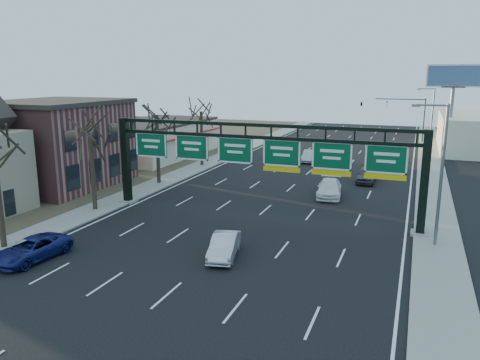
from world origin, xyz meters
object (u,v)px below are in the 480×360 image
at_px(sign_gantry, 260,158).
at_px(car_white_wagon, 329,188).
at_px(car_silver_sedan, 224,246).
at_px(car_blue_suv, 32,249).

relative_size(sign_gantry, car_white_wagon, 4.83).
distance_m(sign_gantry, car_white_wagon, 9.81).
bearing_deg(car_silver_sedan, car_blue_suv, -169.52).
height_order(car_silver_sedan, car_white_wagon, car_white_wagon).
bearing_deg(car_blue_suv, sign_gantry, 57.95).
height_order(sign_gantry, car_blue_suv, sign_gantry).
relative_size(car_blue_suv, car_silver_sedan, 1.15).
bearing_deg(sign_gantry, car_silver_sedan, -86.10).
bearing_deg(car_white_wagon, car_silver_sedan, -108.76).
xyz_separation_m(sign_gantry, car_silver_sedan, (0.57, -8.35, -3.95)).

